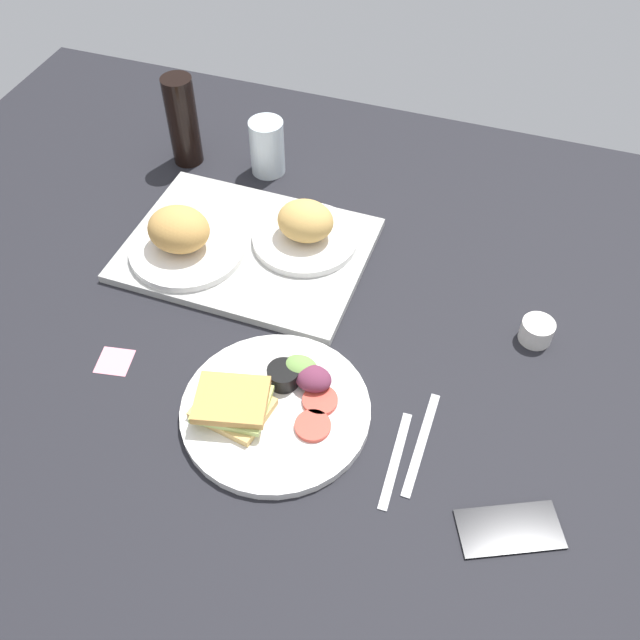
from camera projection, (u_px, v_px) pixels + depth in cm
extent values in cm
cube|color=black|center=(303.00, 351.00, 121.83)|extent=(190.00, 150.00, 3.00)
cube|color=#B2B2AD|center=(247.00, 250.00, 135.10)|extent=(45.55, 33.76, 1.60)
cylinder|color=white|center=(187.00, 249.00, 132.98)|extent=(21.60, 21.60, 1.40)
ellipsoid|color=tan|center=(179.00, 229.00, 129.65)|extent=(11.68, 10.09, 7.96)
cylinder|color=white|center=(305.00, 238.00, 134.96)|extent=(20.14, 20.14, 1.40)
ellipsoid|color=tan|center=(305.00, 221.00, 131.72)|extent=(10.68, 9.22, 7.28)
cylinder|color=white|center=(276.00, 411.00, 110.98)|extent=(29.85, 29.85, 1.60)
cube|color=#DBB266|center=(233.00, 408.00, 109.45)|extent=(12.35, 10.72, 1.40)
cube|color=#B2C66B|center=(232.00, 404.00, 108.54)|extent=(11.87, 10.09, 1.00)
cube|color=tan|center=(231.00, 400.00, 107.64)|extent=(12.78, 11.29, 1.40)
cylinder|color=#D14738|center=(313.00, 426.00, 107.73)|extent=(5.60, 5.60, 0.80)
cylinder|color=#D14738|center=(320.00, 400.00, 110.79)|extent=(5.60, 5.60, 0.80)
cylinder|color=black|center=(282.00, 375.00, 112.66)|extent=(5.20, 5.20, 3.00)
cylinder|color=#EFEACC|center=(282.00, 371.00, 111.83)|extent=(4.26, 4.26, 0.60)
ellipsoid|color=#729E4C|center=(300.00, 369.00, 113.16)|extent=(6.00, 4.80, 3.60)
ellipsoid|color=#6B2D47|center=(313.00, 379.00, 111.85)|extent=(6.00, 4.80, 3.60)
cylinder|color=silver|center=(267.00, 147.00, 148.04)|extent=(7.23, 7.23, 11.96)
cylinder|color=black|center=(183.00, 121.00, 147.70)|extent=(6.40, 6.40, 19.53)
cylinder|color=silver|center=(537.00, 331.00, 120.14)|extent=(5.60, 5.60, 4.00)
cube|color=#B7B7BC|center=(396.00, 459.00, 105.92)|extent=(1.91, 17.03, 0.50)
cube|color=#B7B7BC|center=(421.00, 443.00, 107.77)|extent=(1.65, 19.02, 0.50)
cube|color=black|center=(510.00, 529.00, 98.58)|extent=(16.09, 12.59, 0.80)
cube|color=pink|center=(115.00, 361.00, 118.34)|extent=(6.50, 6.50, 0.12)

